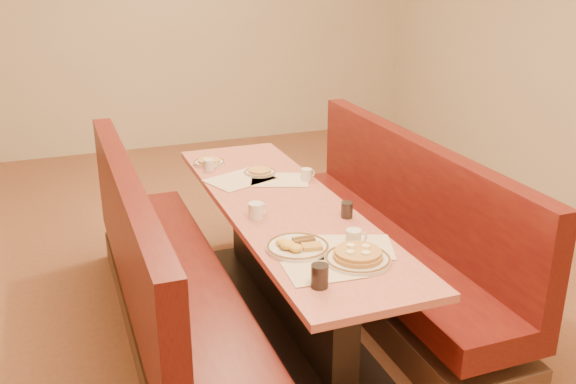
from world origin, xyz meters
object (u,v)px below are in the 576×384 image
object	(u,v)px
diner_table	(284,262)
eggs_plate	(297,246)
booth_left	(164,285)
coffee_mug_b	(256,211)
coffee_mug_c	(307,174)
soda_tumbler_near	(320,276)
booth_right	(391,246)
coffee_mug_d	(209,165)
soda_tumbler_mid	(347,210)
pancake_plate	(358,257)
coffee_mug_a	(354,237)

from	to	relation	value
diner_table	eggs_plate	world-z (taller)	eggs_plate
booth_left	coffee_mug_b	bearing A→B (deg)	-15.07
coffee_mug_c	soda_tumbler_near	xyz separation A→B (m)	(-0.48, -1.32, 0.01)
booth_right	coffee_mug_d	distance (m)	1.32
eggs_plate	soda_tumbler_mid	distance (m)	0.50
eggs_plate	soda_tumbler_near	size ratio (longest dim) A/B	2.92
coffee_mug_c	diner_table	bearing A→B (deg)	-142.27
booth_left	coffee_mug_b	distance (m)	0.69
booth_right	eggs_plate	size ratio (longest dim) A/B	7.89
pancake_plate	eggs_plate	xyz separation A→B (m)	(-0.22, 0.22, -0.01)
booth_left	booth_right	xyz separation A→B (m)	(1.46, 0.00, 0.00)
diner_table	coffee_mug_d	xyz separation A→B (m)	(-0.26, 0.76, 0.42)
pancake_plate	coffee_mug_c	bearing A→B (deg)	79.63
soda_tumbler_near	coffee_mug_c	bearing A→B (deg)	70.06
coffee_mug_c	soda_tumbler_mid	size ratio (longest dim) A/B	1.14
soda_tumbler_near	coffee_mug_d	bearing A→B (deg)	92.01
booth_right	coffee_mug_d	bearing A→B (deg)	142.32
booth_left	eggs_plate	xyz separation A→B (m)	(0.58, -0.59, 0.41)
booth_left	soda_tumbler_near	xyz separation A→B (m)	(0.54, -0.97, 0.44)
coffee_mug_b	coffee_mug_d	size ratio (longest dim) A/B	1.19
booth_right	coffee_mug_a	bearing A→B (deg)	-132.91
booth_right	coffee_mug_a	xyz separation A→B (m)	(-0.60, -0.64, 0.43)
coffee_mug_b	soda_tumbler_mid	size ratio (longest dim) A/B	1.33
booth_right	coffee_mug_c	xyz separation A→B (m)	(-0.45, 0.35, 0.43)
pancake_plate	coffee_mug_d	xyz separation A→B (m)	(-0.33, 1.58, 0.02)
eggs_plate	coffee_mug_c	world-z (taller)	coffee_mug_c
coffee_mug_b	coffee_mug_c	bearing A→B (deg)	30.42
pancake_plate	coffee_mug_c	distance (m)	1.18
coffee_mug_c	pancake_plate	bearing A→B (deg)	-113.36
diner_table	soda_tumbler_near	size ratio (longest dim) A/B	23.06
booth_right	coffee_mug_c	world-z (taller)	booth_right
booth_left	coffee_mug_c	xyz separation A→B (m)	(1.02, 0.35, 0.43)
coffee_mug_b	coffee_mug_a	bearing A→B (deg)	-68.86
coffee_mug_a	coffee_mug_b	size ratio (longest dim) A/B	0.92
coffee_mug_b	coffee_mug_d	distance (m)	0.90
pancake_plate	coffee_mug_a	size ratio (longest dim) A/B	2.89
diner_table	pancake_plate	world-z (taller)	pancake_plate
diner_table	booth_left	distance (m)	0.73
booth_left	pancake_plate	size ratio (longest dim) A/B	7.84
booth_right	coffee_mug_c	bearing A→B (deg)	142.40
booth_right	diner_table	bearing A→B (deg)	180.00
booth_right	soda_tumbler_near	world-z (taller)	booth_right
booth_right	soda_tumbler_near	distance (m)	1.42
booth_right	coffee_mug_a	world-z (taller)	booth_right
coffee_mug_a	soda_tumbler_mid	bearing A→B (deg)	84.35
coffee_mug_d	soda_tumbler_mid	distance (m)	1.18
booth_right	coffee_mug_b	size ratio (longest dim) A/B	20.91
pancake_plate	coffee_mug_b	xyz separation A→B (m)	(-0.29, 0.68, 0.02)
coffee_mug_b	coffee_mug_c	xyz separation A→B (m)	(0.50, 0.49, -0.01)
booth_right	pancake_plate	bearing A→B (deg)	-129.08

